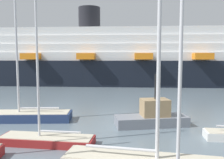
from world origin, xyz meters
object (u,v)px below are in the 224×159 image
(sailboat_2, at_px, (46,137))
(fishing_boat_0, at_px, (152,116))
(sailboat_4, at_px, (26,114))
(cruise_ship, at_px, (166,60))

(sailboat_2, bearing_deg, fishing_boat_0, -142.94)
(sailboat_2, distance_m, sailboat_4, 6.23)
(sailboat_4, relative_size, cruise_ship, 0.15)
(cruise_ship, bearing_deg, sailboat_4, -119.23)
(sailboat_4, height_order, cruise_ship, cruise_ship)
(sailboat_2, distance_m, cruise_ship, 35.65)
(sailboat_2, bearing_deg, sailboat_4, -51.42)
(fishing_boat_0, bearing_deg, cruise_ship, 66.71)
(sailboat_4, bearing_deg, cruise_ship, -124.63)
(sailboat_4, xyz_separation_m, cruise_ship, (14.66, 28.67, 4.20))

